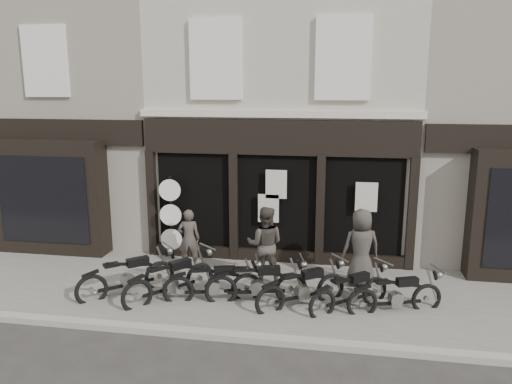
% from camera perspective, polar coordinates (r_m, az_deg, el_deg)
% --- Properties ---
extents(ground_plane, '(90.00, 90.00, 0.00)m').
position_cam_1_polar(ground_plane, '(11.00, 0.25, -13.56)').
color(ground_plane, '#2D2B28').
rests_on(ground_plane, ground).
extents(pavement, '(30.00, 4.20, 0.12)m').
position_cam_1_polar(pavement, '(11.78, 0.99, -11.43)').
color(pavement, '#67615B').
rests_on(pavement, ground_plane).
extents(kerb, '(30.00, 0.25, 0.13)m').
position_cam_1_polar(kerb, '(9.87, -1.00, -16.31)').
color(kerb, gray).
rests_on(kerb, ground_plane).
extents(central_building, '(7.30, 6.22, 8.34)m').
position_cam_1_polar(central_building, '(15.83, 3.90, 9.60)').
color(central_building, '#B8AD9E').
rests_on(central_building, ground).
extents(neighbour_left, '(5.60, 6.73, 8.34)m').
position_cam_1_polar(neighbour_left, '(17.61, -17.43, 9.20)').
color(neighbour_left, gray).
rests_on(neighbour_left, ground).
extents(neighbour_right, '(5.60, 6.73, 8.34)m').
position_cam_1_polar(neighbour_right, '(16.38, 26.80, 8.29)').
color(neighbour_right, gray).
rests_on(neighbour_right, ground).
extents(motorcycle_0, '(1.88, 1.75, 1.11)m').
position_cam_1_polar(motorcycle_0, '(11.87, -14.44, -9.67)').
color(motorcycle_0, black).
rests_on(motorcycle_0, ground).
extents(motorcycle_1, '(1.72, 1.93, 1.11)m').
position_cam_1_polar(motorcycle_1, '(11.46, -9.71, -10.23)').
color(motorcycle_1, black).
rests_on(motorcycle_1, ground).
extents(motorcycle_2, '(2.15, 0.90, 1.06)m').
position_cam_1_polar(motorcycle_2, '(11.22, -4.83, -10.71)').
color(motorcycle_2, black).
rests_on(motorcycle_2, ground).
extents(motorcycle_3, '(2.22, 0.89, 1.09)m').
position_cam_1_polar(motorcycle_3, '(11.15, 0.19, -10.76)').
color(motorcycle_3, black).
rests_on(motorcycle_3, ground).
extents(motorcycle_4, '(1.91, 1.52, 1.06)m').
position_cam_1_polar(motorcycle_4, '(10.98, 5.32, -11.24)').
color(motorcycle_4, black).
rests_on(motorcycle_4, ground).
extents(motorcycle_5, '(1.76, 1.54, 1.01)m').
position_cam_1_polar(motorcycle_5, '(11.01, 10.73, -11.47)').
color(motorcycle_5, black).
rests_on(motorcycle_5, ground).
extents(motorcycle_6, '(2.02, 0.99, 1.01)m').
position_cam_1_polar(motorcycle_6, '(11.07, 15.71, -11.59)').
color(motorcycle_6, black).
rests_on(motorcycle_6, ground).
extents(man_left, '(0.64, 0.50, 1.55)m').
position_cam_1_polar(man_left, '(13.01, -7.68, -5.30)').
color(man_left, '#3F3934').
rests_on(man_left, pavement).
extents(man_centre, '(0.92, 0.72, 1.85)m').
position_cam_1_polar(man_centre, '(11.97, 1.05, -6.00)').
color(man_centre, '#3E3932').
rests_on(man_centre, pavement).
extents(man_right, '(1.03, 0.82, 1.85)m').
position_cam_1_polar(man_right, '(12.01, 11.91, -6.22)').
color(man_right, '#38332F').
rests_on(man_right, pavement).
extents(advert_sign_post, '(0.59, 0.38, 2.41)m').
position_cam_1_polar(advert_sign_post, '(13.63, -9.67, -3.35)').
color(advert_sign_post, black).
rests_on(advert_sign_post, ground).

